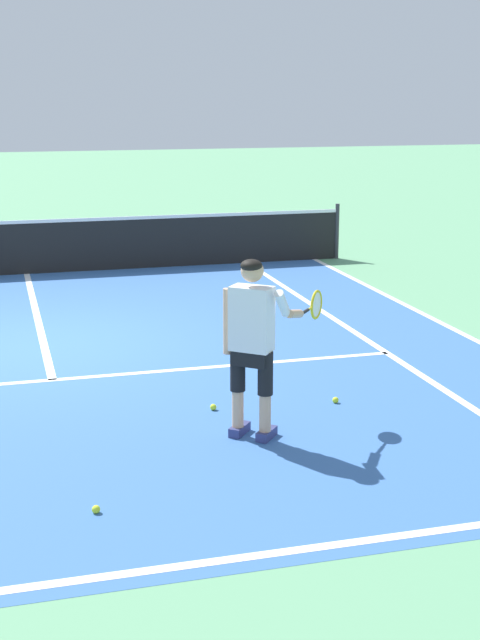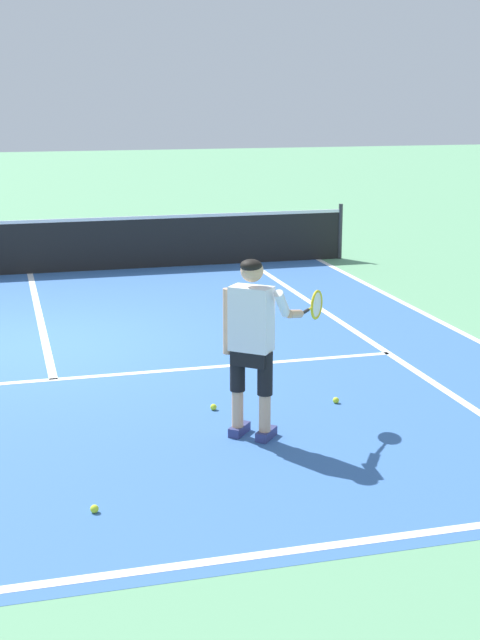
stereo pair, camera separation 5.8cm
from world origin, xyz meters
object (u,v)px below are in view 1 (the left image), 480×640
object	(u,v)px
tennis_ball_by_baseline	(213,407)
tennis_ball_mid_court	(96,509)
tennis_ball_near_feet	(335,400)
tennis_player	(254,336)

from	to	relation	value
tennis_ball_by_baseline	tennis_ball_mid_court	world-z (taller)	same
tennis_ball_near_feet	tennis_ball_by_baseline	xyz separation A→B (m)	(-1.29, 0.13, 0.00)
tennis_player	tennis_ball_mid_court	xyz separation A→B (m)	(-1.62, -1.22, -0.96)
tennis_player	tennis_ball_mid_court	world-z (taller)	tennis_player
tennis_player	tennis_ball_near_feet	xyz separation A→B (m)	(1.10, 0.69, -0.96)
tennis_player	tennis_ball_mid_court	bearing A→B (deg)	-143.19
tennis_ball_near_feet	tennis_ball_mid_court	distance (m)	3.32
tennis_player	tennis_ball_near_feet	size ratio (longest dim) A/B	25.95
tennis_player	tennis_ball_by_baseline	world-z (taller)	tennis_player
tennis_ball_near_feet	tennis_ball_mid_court	world-z (taller)	same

